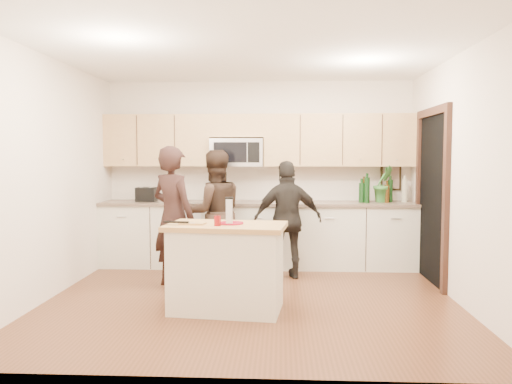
{
  "coord_description": "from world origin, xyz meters",
  "views": [
    {
      "loc": [
        0.33,
        -5.46,
        1.58
      ],
      "look_at": [
        0.04,
        0.35,
        1.18
      ],
      "focal_mm": 35.0,
      "sensor_mm": 36.0,
      "label": 1
    }
  ],
  "objects_px": {
    "island": "(226,267)",
    "woman_center": "(214,213)",
    "woman_left": "(173,217)",
    "woman_right": "(288,220)",
    "toaster": "(146,194)"
  },
  "relations": [
    {
      "from": "island",
      "to": "woman_center",
      "type": "relative_size",
      "value": 0.76
    },
    {
      "from": "woman_left",
      "to": "island",
      "type": "bearing_deg",
      "value": 161.41
    },
    {
      "from": "island",
      "to": "woman_right",
      "type": "height_order",
      "value": "woman_right"
    },
    {
      "from": "woman_left",
      "to": "woman_center",
      "type": "bearing_deg",
      "value": -92.3
    },
    {
      "from": "woman_left",
      "to": "woman_right",
      "type": "distance_m",
      "value": 1.48
    },
    {
      "from": "toaster",
      "to": "woman_center",
      "type": "xyz_separation_m",
      "value": [
        1.06,
        -0.54,
        -0.2
      ]
    },
    {
      "from": "island",
      "to": "toaster",
      "type": "xyz_separation_m",
      "value": [
        -1.39,
        2.09,
        0.59
      ]
    },
    {
      "from": "toaster",
      "to": "woman_center",
      "type": "bearing_deg",
      "value": -26.94
    },
    {
      "from": "island",
      "to": "woman_center",
      "type": "height_order",
      "value": "woman_center"
    },
    {
      "from": "woman_left",
      "to": "woman_center",
      "type": "distance_m",
      "value": 0.74
    },
    {
      "from": "toaster",
      "to": "woman_left",
      "type": "relative_size",
      "value": 0.16
    },
    {
      "from": "toaster",
      "to": "woman_left",
      "type": "bearing_deg",
      "value": -60.78
    },
    {
      "from": "toaster",
      "to": "woman_right",
      "type": "distance_m",
      "value": 2.17
    },
    {
      "from": "island",
      "to": "woman_right",
      "type": "relative_size",
      "value": 0.83
    },
    {
      "from": "woman_left",
      "to": "woman_right",
      "type": "bearing_deg",
      "value": -128.64
    }
  ]
}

